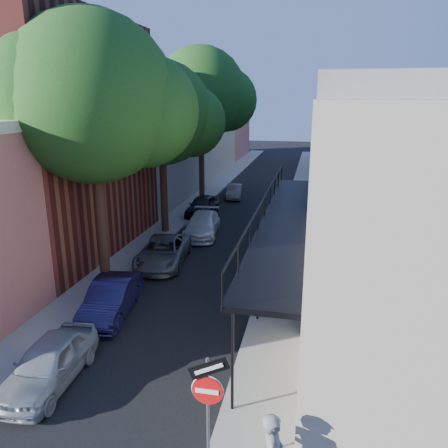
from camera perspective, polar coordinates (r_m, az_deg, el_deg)
The scene contains 15 objects.
road_surface at distance 37.80m, azimuth 3.88°, elevation 3.82°, with size 6.00×64.00×0.01m, color black.
sidewalk_left at distance 38.53m, azimuth -2.03°, elevation 4.17°, with size 2.00×64.00×0.12m, color gray.
sidewalk_right at distance 37.46m, azimuth 9.96°, elevation 3.59°, with size 2.00×64.00×0.12m, color gray.
buildings_left at distance 38.29m, azimuth -10.44°, elevation 11.23°, with size 10.10×59.10×12.00m.
buildings_right at distance 36.46m, azimuth 18.23°, elevation 9.65°, with size 9.80×55.00×10.00m.
sign_post at distance 9.83m, azimuth -2.13°, elevation -21.42°, with size 0.89×0.17×2.99m.
oak_near at distance 18.85m, azimuth -15.33°, elevation 15.12°, with size 7.48×6.80×11.42m.
oak_mid at distance 26.25m, azimuth -7.26°, elevation 13.87°, with size 6.60×6.00×10.20m.
oak_far at distance 34.89m, azimuth -2.22°, elevation 16.48°, with size 7.70×7.00×11.90m.
parked_car_a at distance 14.17m, azimuth -21.92°, elevation -16.49°, with size 1.56×3.88×1.32m, color #949CA4.
parked_car_b at distance 17.45m, azimuth -14.56°, elevation -9.35°, with size 1.43×4.10×1.35m, color #141239.
parked_car_c at distance 22.02m, azimuth -7.96°, elevation -3.60°, with size 2.18×4.73×1.32m, color #5A5D62.
parked_car_d at distance 26.38m, azimuth -2.85°, elevation -0.10°, with size 1.88×4.62×1.34m, color silver.
parked_car_e at distance 31.03m, azimuth -2.82°, elevation 2.44°, with size 1.66×4.12×1.40m, color black.
parked_car_f at distance 36.42m, azimuth 1.36°, elevation 4.28°, with size 1.19×3.40×1.12m, color gray.
Camera 1 is at (5.10, -6.58, 8.02)m, focal length 35.00 mm.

